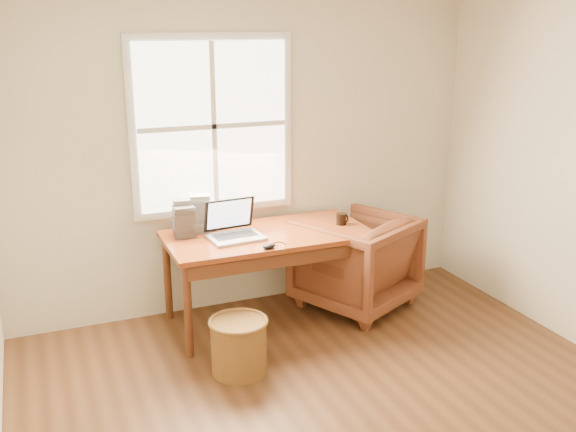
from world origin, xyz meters
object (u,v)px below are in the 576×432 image
armchair (355,261)px  coffee_mug (341,219)px  cd_stack_a (201,213)px  desk (268,235)px  wicker_stool (239,347)px  laptop (236,219)px

armchair → coffee_mug: bearing=-17.0°
cd_stack_a → desk: bearing=-26.9°
armchair → wicker_stool: size_ratio=2.27×
coffee_mug → wicker_stool: bearing=-141.6°
armchair → cd_stack_a: 1.38m
desk → coffee_mug: (0.63, -0.03, 0.07)m
wicker_stool → laptop: size_ratio=0.83×
coffee_mug → cd_stack_a: cd_stack_a is taller
armchair → coffee_mug: (-0.15, -0.03, 0.40)m
desk → coffee_mug: bearing=-2.3°
desk → wicker_stool: desk is taller
armchair → cd_stack_a: bearing=-37.1°
desk → wicker_stool: (-0.48, -0.68, -0.54)m
cd_stack_a → armchair: bearing=-10.8°
laptop → cd_stack_a: bearing=119.6°
coffee_mug → cd_stack_a: bearing=174.2°
armchair → laptop: (-1.06, -0.06, 0.52)m
desk → cd_stack_a: bearing=153.1°
cd_stack_a → laptop: bearing=-56.2°
desk → wicker_stool: 0.99m
laptop → armchair: bearing=-1.2°
armchair → laptop: 1.18m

